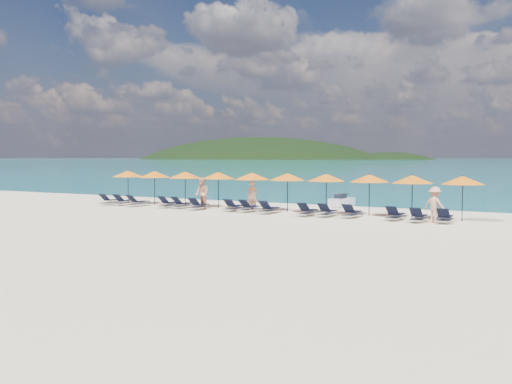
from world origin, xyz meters
The scene contains 32 objects.
ground centered at (0.00, 0.00, 0.00)m, with size 1400.00×1400.00×0.00m, color beige.
headland_main centered at (-300.00, 540.00, -38.00)m, with size 374.00×242.00×126.50m.
headland_small centered at (-150.00, 560.00, -35.00)m, with size 162.00×126.00×85.50m.
jetski centered at (2.57, 9.59, 0.32)m, with size 1.07×2.28×0.78m.
beachgoer_a centered at (-0.99, 4.35, 0.86)m, with size 0.62×0.41×1.71m, color tan.
beachgoer_b centered at (-4.15, 3.74, 0.96)m, with size 0.93×0.53×1.91m, color tan.
beachgoer_c centered at (9.64, 3.37, 0.86)m, with size 1.11×0.52×1.72m, color tan.
umbrella_0 centered at (-10.79, 4.64, 2.02)m, with size 2.10×2.10×2.28m.
umbrella_1 centered at (-8.41, 4.51, 2.02)m, with size 2.10×2.10×2.28m.
umbrella_2 centered at (-5.98, 4.55, 2.02)m, with size 2.10×2.10×2.28m.
umbrella_3 centered at (-3.55, 4.64, 2.02)m, with size 2.10×2.10×2.28m.
umbrella_4 centered at (-1.10, 4.52, 2.02)m, with size 2.10×2.10×2.28m.
umbrella_5 centered at (1.15, 4.63, 2.02)m, with size 2.10×2.10×2.28m.
umbrella_6 centered at (3.55, 4.59, 2.02)m, with size 2.10×2.10×2.28m.
umbrella_7 centered at (5.95, 4.72, 2.02)m, with size 2.10×2.10×2.28m.
umbrella_8 centered at (8.26, 4.54, 2.02)m, with size 2.10×2.10×2.28m.
umbrella_9 centered at (10.71, 4.54, 2.02)m, with size 2.10×2.10×2.28m.
lounger_0 centered at (-11.22, 3.33, 0.24)m, with size 0.69×1.72×0.66m.
lounger_1 centered at (-10.12, 3.46, 0.24)m, with size 0.69×1.73×0.66m.
lounger_2 centered at (-8.80, 3.30, 0.24)m, with size 0.78×1.75×0.66m.
lounger_3 centered at (-6.51, 3.52, 0.24)m, with size 0.63×1.70×0.66m.
lounger_4 centered at (-5.46, 3.53, 0.24)m, with size 0.79×1.75×0.66m.
lounger_5 centered at (-4.08, 3.27, 0.24)m, with size 0.72×1.74×0.66m.
lounger_6 centered at (-1.77, 3.52, 0.24)m, with size 0.68×1.72×0.66m.
lounger_7 centered at (-0.70, 3.51, 0.24)m, with size 0.73×1.74×0.66m.
lounger_8 centered at (0.67, 3.32, 0.24)m, with size 0.65×1.71×0.66m.
lounger_9 centered at (3.06, 3.16, 0.24)m, with size 0.63×1.70×0.66m.
lounger_10 centered at (4.15, 3.34, 0.24)m, with size 0.65×1.71×0.66m.
lounger_11 centered at (5.43, 3.49, 0.24)m, with size 0.67×1.72×0.66m.
lounger_12 centered at (7.72, 3.42, 0.24)m, with size 0.68×1.72×0.66m.
lounger_13 centered at (8.92, 3.17, 0.24)m, with size 0.62×1.70×0.66m.
lounger_14 centered at (10.11, 3.41, 0.24)m, with size 0.68×1.72×0.66m.
Camera 1 is at (15.40, -24.64, 3.18)m, focal length 40.00 mm.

